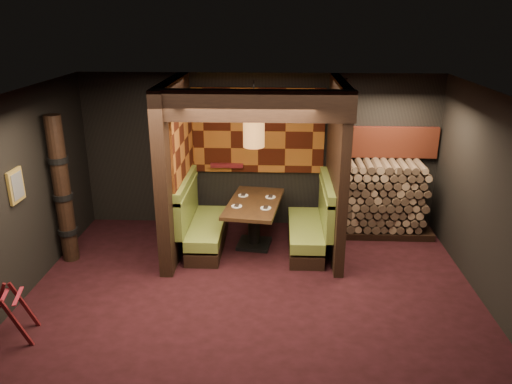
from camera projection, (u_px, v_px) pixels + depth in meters
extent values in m
cube|color=black|center=(252.00, 299.00, 7.10)|extent=(6.50, 5.50, 0.02)
cube|color=black|center=(251.00, 97.00, 6.12)|extent=(6.50, 5.50, 0.02)
cube|color=black|center=(260.00, 151.00, 9.21)|extent=(6.50, 0.02, 2.85)
cube|color=black|center=(233.00, 330.00, 4.02)|extent=(6.50, 0.02, 2.85)
cube|color=black|center=(11.00, 202.00, 6.75)|extent=(0.02, 5.50, 2.85)
cube|color=black|center=(502.00, 210.00, 6.47)|extent=(0.02, 5.50, 2.85)
cube|color=black|center=(175.00, 168.00, 8.22)|extent=(0.20, 2.20, 2.85)
cube|color=black|center=(336.00, 169.00, 8.15)|extent=(0.15, 2.10, 2.85)
cube|color=black|center=(252.00, 106.00, 6.86)|extent=(2.85, 0.18, 0.44)
cube|color=#944F1B|center=(258.00, 131.00, 9.03)|extent=(2.40, 0.06, 1.55)
cube|color=#944F1B|center=(183.00, 140.00, 8.23)|extent=(0.04, 1.85, 1.45)
cube|color=maroon|center=(227.00, 165.00, 9.21)|extent=(0.60, 0.12, 0.07)
cube|color=black|center=(208.00, 241.00, 8.64)|extent=(0.55, 1.60, 0.22)
cube|color=olive|center=(207.00, 228.00, 8.56)|extent=(0.55, 1.60, 0.18)
cube|color=#5C6B2C|center=(187.00, 206.00, 8.44)|extent=(0.12, 1.60, 0.78)
cube|color=olive|center=(186.00, 187.00, 8.32)|extent=(0.15, 1.60, 0.06)
cube|color=black|center=(305.00, 243.00, 8.57)|extent=(0.55, 1.60, 0.22)
cube|color=olive|center=(305.00, 229.00, 8.49)|extent=(0.55, 1.60, 0.18)
cube|color=#5C6B2C|center=(326.00, 208.00, 8.34)|extent=(0.12, 1.60, 0.78)
cube|color=olive|center=(327.00, 189.00, 8.22)|extent=(0.15, 1.60, 0.06)
cube|color=black|center=(254.00, 244.00, 8.72)|extent=(0.62, 0.62, 0.06)
cylinder|color=black|center=(254.00, 225.00, 8.60)|extent=(0.20, 0.20, 0.76)
cube|color=#3D2613|center=(254.00, 203.00, 8.46)|extent=(1.04, 1.64, 0.06)
cylinder|color=white|center=(237.00, 206.00, 8.24)|extent=(0.18, 0.18, 0.01)
cube|color=black|center=(237.00, 205.00, 8.24)|extent=(0.08, 0.12, 0.02)
cylinder|color=white|center=(266.00, 208.00, 8.16)|extent=(0.18, 0.18, 0.01)
cube|color=black|center=(266.00, 207.00, 8.16)|extent=(0.08, 0.12, 0.02)
cylinder|color=white|center=(243.00, 195.00, 8.73)|extent=(0.18, 0.18, 0.01)
cube|color=black|center=(243.00, 194.00, 8.73)|extent=(0.08, 0.12, 0.02)
cylinder|color=white|center=(271.00, 197.00, 8.65)|extent=(0.18, 0.18, 0.01)
cube|color=black|center=(271.00, 196.00, 8.65)|extent=(0.08, 0.12, 0.02)
cylinder|color=#98612D|center=(254.00, 133.00, 8.00)|extent=(0.35, 0.35, 0.45)
sphere|color=#FFC672|center=(254.00, 133.00, 8.00)|extent=(0.18, 0.18, 0.18)
cylinder|color=black|center=(254.00, 100.00, 7.82)|extent=(0.02, 0.02, 0.61)
cube|color=olive|center=(16.00, 186.00, 6.78)|extent=(0.04, 0.36, 0.46)
cube|color=#3F3F3F|center=(18.00, 186.00, 6.77)|extent=(0.01, 0.27, 0.36)
cube|color=#470E10|center=(18.00, 324.00, 5.98)|extent=(0.32, 0.12, 0.71)
cube|color=#470E10|center=(25.00, 306.00, 6.36)|extent=(0.32, 0.12, 0.71)
cube|color=maroon|center=(3.00, 298.00, 6.05)|extent=(0.15, 0.43, 0.01)
cube|color=maroon|center=(18.00, 296.00, 6.08)|extent=(0.15, 0.43, 0.01)
cylinder|color=black|center=(62.00, 190.00, 7.85)|extent=(0.26, 0.26, 2.40)
cylinder|color=black|center=(68.00, 231.00, 8.09)|extent=(0.31, 0.31, 0.09)
cylinder|color=black|center=(63.00, 196.00, 7.88)|extent=(0.31, 0.31, 0.09)
cylinder|color=black|center=(58.00, 160.00, 7.68)|extent=(0.31, 0.31, 0.09)
cube|color=black|center=(382.00, 230.00, 9.19)|extent=(1.73, 0.70, 0.12)
cube|color=brown|center=(386.00, 196.00, 8.96)|extent=(1.73, 0.70, 1.24)
cube|color=maroon|center=(386.00, 142.00, 8.96)|extent=(1.83, 0.10, 0.56)
cube|color=black|center=(340.00, 165.00, 8.39)|extent=(0.08, 0.08, 2.85)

